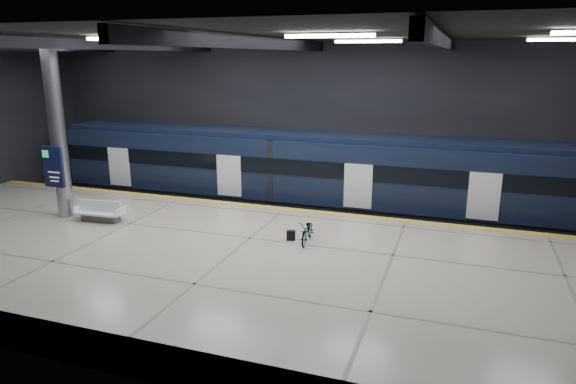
% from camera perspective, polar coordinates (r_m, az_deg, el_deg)
% --- Properties ---
extents(ground, '(30.00, 30.00, 0.00)m').
position_cam_1_polar(ground, '(19.52, -3.02, -7.19)').
color(ground, black).
rests_on(ground, ground).
extents(room_shell, '(30.10, 16.10, 8.05)m').
position_cam_1_polar(room_shell, '(18.16, -3.27, 9.78)').
color(room_shell, black).
rests_on(room_shell, ground).
extents(platform, '(30.00, 11.00, 1.10)m').
position_cam_1_polar(platform, '(17.19, -6.19, -8.43)').
color(platform, beige).
rests_on(platform, ground).
extents(safety_strip, '(30.00, 0.40, 0.01)m').
position_cam_1_polar(safety_strip, '(21.58, -0.33, -1.88)').
color(safety_strip, gold).
rests_on(safety_strip, platform).
extents(rails, '(30.00, 1.52, 0.16)m').
position_cam_1_polar(rails, '(24.37, 1.82, -2.42)').
color(rails, gray).
rests_on(rails, ground).
extents(train, '(29.40, 2.84, 3.79)m').
position_cam_1_polar(train, '(23.45, 5.59, 1.83)').
color(train, black).
rests_on(train, ground).
extents(bench, '(1.94, 0.92, 0.83)m').
position_cam_1_polar(bench, '(21.22, -20.11, -2.29)').
color(bench, '#595B60').
rests_on(bench, platform).
extents(bicycle, '(0.69, 1.60, 0.82)m').
position_cam_1_polar(bicycle, '(17.69, 2.18, -4.34)').
color(bicycle, '#99999E').
rests_on(bicycle, platform).
extents(pannier_bag, '(0.34, 0.25, 0.35)m').
position_cam_1_polar(pannier_bag, '(17.94, 0.33, -4.84)').
color(pannier_bag, black).
rests_on(pannier_bag, platform).
extents(info_column, '(0.90, 0.78, 6.90)m').
position_cam_1_polar(info_column, '(21.81, -24.28, 6.02)').
color(info_column, '#9EA0A5').
rests_on(info_column, platform).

